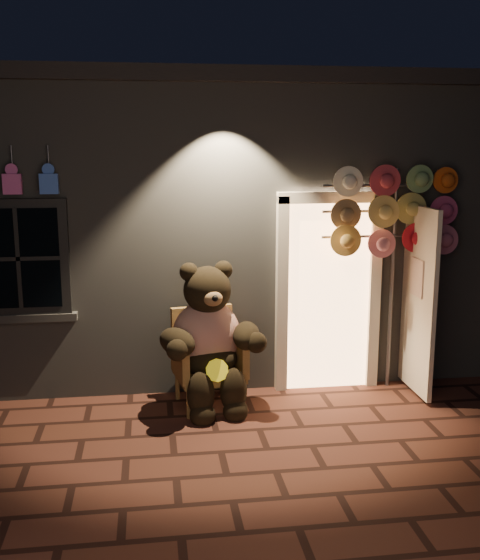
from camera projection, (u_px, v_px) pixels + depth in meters
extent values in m
plane|color=#4D271D|center=(221.00, 452.00, 5.82)|extent=(60.00, 60.00, 0.00)
cube|color=slate|center=(190.00, 218.00, 9.36)|extent=(7.00, 5.00, 3.30)
cube|color=black|center=(188.00, 93.00, 9.01)|extent=(7.30, 5.30, 0.16)
cube|color=black|center=(19.00, 258.00, 6.66)|extent=(1.00, 0.10, 1.20)
cube|color=black|center=(19.00, 258.00, 6.63)|extent=(0.82, 0.06, 1.02)
cube|color=slate|center=(23.00, 318.00, 6.79)|extent=(1.10, 0.14, 0.08)
cube|color=#FFB572|center=(327.00, 295.00, 7.22)|extent=(0.92, 0.10, 2.10)
cube|color=beige|center=(282.00, 298.00, 7.11)|extent=(0.12, 0.12, 2.20)
cube|color=beige|center=(374.00, 295.00, 7.25)|extent=(0.12, 0.12, 2.20)
cube|color=beige|center=(331.00, 197.00, 6.96)|extent=(1.16, 0.12, 0.12)
cube|color=beige|center=(419.00, 301.00, 6.98)|extent=(0.05, 0.80, 2.00)
cube|color=#C3509A|center=(12.00, 184.00, 6.43)|extent=(0.18, 0.07, 0.20)
cylinder|color=#59595E|center=(12.00, 158.00, 6.44)|extent=(0.02, 0.02, 0.25)
cube|color=blue|center=(49.00, 184.00, 6.48)|extent=(0.18, 0.07, 0.20)
cylinder|color=#59595E|center=(48.00, 158.00, 6.49)|extent=(0.02, 0.02, 0.25)
cube|color=#A27E3F|center=(209.00, 374.00, 6.80)|extent=(0.75, 0.71, 0.09)
cube|color=#A27E3F|center=(202.00, 336.00, 7.00)|extent=(0.66, 0.18, 0.66)
cube|color=#A27E3F|center=(180.00, 360.00, 6.65)|extent=(0.17, 0.57, 0.37)
cube|color=#A27E3F|center=(238.00, 354.00, 6.84)|extent=(0.17, 0.57, 0.37)
cylinder|color=#A27E3F|center=(189.00, 404.00, 6.51)|extent=(0.05, 0.05, 0.30)
cylinder|color=#A27E3F|center=(242.00, 397.00, 6.68)|extent=(0.05, 0.05, 0.30)
cylinder|color=#A27E3F|center=(177.00, 386.00, 7.00)|extent=(0.05, 0.05, 0.30)
cylinder|color=#A27E3F|center=(228.00, 380.00, 7.17)|extent=(0.05, 0.05, 0.30)
ellipsoid|color=#AB2E12|center=(206.00, 336.00, 6.77)|extent=(0.80, 0.69, 0.75)
ellipsoid|color=black|center=(209.00, 358.00, 6.74)|extent=(0.67, 0.60, 0.35)
sphere|color=black|center=(207.00, 290.00, 6.62)|extent=(0.56, 0.56, 0.49)
sphere|color=black|center=(189.00, 272.00, 6.56)|extent=(0.19, 0.19, 0.19)
sphere|color=black|center=(223.00, 270.00, 6.67)|extent=(0.19, 0.19, 0.19)
ellipsoid|color=olive|center=(213.00, 299.00, 6.42)|extent=(0.21, 0.16, 0.15)
ellipsoid|color=black|center=(177.00, 342.00, 6.44)|extent=(0.48, 0.57, 0.27)
ellipsoid|color=black|center=(246.00, 336.00, 6.66)|extent=(0.36, 0.54, 0.27)
ellipsoid|color=black|center=(201.00, 394.00, 6.44)|extent=(0.27, 0.27, 0.47)
ellipsoid|color=black|center=(234.00, 391.00, 6.55)|extent=(0.27, 0.27, 0.47)
sphere|color=black|center=(203.00, 415.00, 6.42)|extent=(0.25, 0.25, 0.25)
sphere|color=black|center=(235.00, 411.00, 6.52)|extent=(0.25, 0.25, 0.25)
cylinder|color=yellow|center=(217.00, 370.00, 6.45)|extent=(0.24, 0.13, 0.22)
cylinder|color=#59595E|center=(392.00, 280.00, 7.19)|extent=(0.04, 0.04, 2.44)
cylinder|color=#59595E|center=(373.00, 186.00, 6.92)|extent=(1.08, 0.03, 0.03)
cylinder|color=#59595E|center=(372.00, 211.00, 6.97)|extent=(1.08, 0.03, 0.03)
cylinder|color=#59595E|center=(371.00, 236.00, 7.03)|extent=(1.08, 0.03, 0.03)
cylinder|color=white|center=(349.00, 182.00, 6.81)|extent=(0.31, 0.11, 0.31)
cylinder|color=#BA3744|center=(383.00, 182.00, 6.83)|extent=(0.31, 0.11, 0.31)
cylinder|color=#6D985B|center=(417.00, 182.00, 6.85)|extent=(0.31, 0.11, 0.31)
cylinder|color=#D35215|center=(447.00, 181.00, 6.96)|extent=(0.31, 0.11, 0.31)
cylinder|color=#9B764A|center=(349.00, 212.00, 6.85)|extent=(0.31, 0.11, 0.31)
cylinder|color=#EDCA67|center=(383.00, 212.00, 6.87)|extent=(0.31, 0.11, 0.31)
cylinder|color=tan|center=(413.00, 211.00, 6.98)|extent=(0.31, 0.11, 0.31)
cylinder|color=#BF4275|center=(447.00, 211.00, 7.00)|extent=(0.31, 0.11, 0.31)
cylinder|color=#F1B44D|center=(349.00, 243.00, 6.88)|extent=(0.31, 0.11, 0.31)
cylinder|color=pink|center=(380.00, 241.00, 6.99)|extent=(0.31, 0.11, 0.31)
cylinder|color=#B11523|center=(413.00, 241.00, 7.01)|extent=(0.31, 0.11, 0.31)
cylinder|color=#CD6381|center=(446.00, 241.00, 7.03)|extent=(0.31, 0.11, 0.31)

